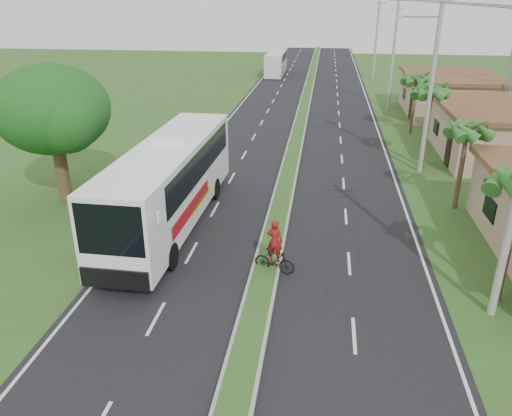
# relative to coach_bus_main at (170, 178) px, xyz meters

# --- Properties ---
(ground) EXTENTS (180.00, 180.00, 0.00)m
(ground) POSITION_rel_coach_bus_main_xyz_m (5.20, -7.97, -2.45)
(ground) COLOR #374F1D
(ground) RESTS_ON ground
(road_asphalt) EXTENTS (14.00, 160.00, 0.02)m
(road_asphalt) POSITION_rel_coach_bus_main_xyz_m (5.20, 12.03, -2.44)
(road_asphalt) COLOR black
(road_asphalt) RESTS_ON ground
(median_strip) EXTENTS (1.20, 160.00, 0.18)m
(median_strip) POSITION_rel_coach_bus_main_xyz_m (5.20, 12.03, -2.35)
(median_strip) COLOR gray
(median_strip) RESTS_ON ground
(lane_edge_left) EXTENTS (0.12, 160.00, 0.01)m
(lane_edge_left) POSITION_rel_coach_bus_main_xyz_m (-1.50, 12.03, -2.45)
(lane_edge_left) COLOR silver
(lane_edge_left) RESTS_ON ground
(lane_edge_right) EXTENTS (0.12, 160.00, 0.01)m
(lane_edge_right) POSITION_rel_coach_bus_main_xyz_m (11.90, 12.03, -2.45)
(lane_edge_right) COLOR silver
(lane_edge_right) RESTS_ON ground
(shop_mid) EXTENTS (7.60, 10.60, 3.67)m
(shop_mid) POSITION_rel_coach_bus_main_xyz_m (19.20, 14.03, -0.59)
(shop_mid) COLOR gray
(shop_mid) RESTS_ON ground
(shop_far) EXTENTS (8.60, 11.60, 3.82)m
(shop_far) POSITION_rel_coach_bus_main_xyz_m (19.20, 28.03, -0.52)
(shop_far) COLOR gray
(shop_far) RESTS_ON ground
(palm_verge_b) EXTENTS (2.40, 2.40, 5.05)m
(palm_verge_b) POSITION_rel_coach_bus_main_xyz_m (14.60, 4.03, 1.91)
(palm_verge_b) COLOR #473321
(palm_verge_b) RESTS_ON ground
(palm_verge_c) EXTENTS (2.40, 2.40, 5.85)m
(palm_verge_c) POSITION_rel_coach_bus_main_xyz_m (14.00, 11.03, 2.67)
(palm_verge_c) COLOR #473321
(palm_verge_c) RESTS_ON ground
(palm_verge_d) EXTENTS (2.40, 2.40, 5.25)m
(palm_verge_d) POSITION_rel_coach_bus_main_xyz_m (14.50, 20.03, 2.10)
(palm_verge_d) COLOR #473321
(palm_verge_d) RESTS_ON ground
(shade_tree) EXTENTS (6.30, 6.00, 7.54)m
(shade_tree) POSITION_rel_coach_bus_main_xyz_m (-6.91, 2.05, 2.58)
(shade_tree) COLOR #473321
(shade_tree) RESTS_ON ground
(utility_pole_b) EXTENTS (3.20, 0.28, 12.00)m
(utility_pole_b) POSITION_rel_coach_bus_main_xyz_m (13.67, 10.03, 3.81)
(utility_pole_b) COLOR gray
(utility_pole_b) RESTS_ON ground
(utility_pole_c) EXTENTS (1.60, 0.28, 11.00)m
(utility_pole_c) POSITION_rel_coach_bus_main_xyz_m (13.70, 30.03, 3.22)
(utility_pole_c) COLOR gray
(utility_pole_c) RESTS_ON ground
(utility_pole_d) EXTENTS (1.60, 0.28, 10.50)m
(utility_pole_d) POSITION_rel_coach_bus_main_xyz_m (13.70, 50.03, 2.97)
(utility_pole_d) COLOR gray
(utility_pole_d) RESTS_ON ground
(coach_bus_main) EXTENTS (3.17, 13.85, 4.46)m
(coach_bus_main) POSITION_rel_coach_bus_main_xyz_m (0.00, 0.00, 0.00)
(coach_bus_main) COLOR white
(coach_bus_main) RESTS_ON ground
(coach_bus_far) EXTENTS (2.44, 10.73, 3.12)m
(coach_bus_far) POSITION_rel_coach_bus_main_xyz_m (0.03, 51.84, -0.68)
(coach_bus_far) COLOR silver
(coach_bus_far) RESTS_ON ground
(motorcyclist) EXTENTS (1.83, 0.93, 2.38)m
(motorcyclist) POSITION_rel_coach_bus_main_xyz_m (5.57, -4.12, -1.58)
(motorcyclist) COLOR black
(motorcyclist) RESTS_ON ground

